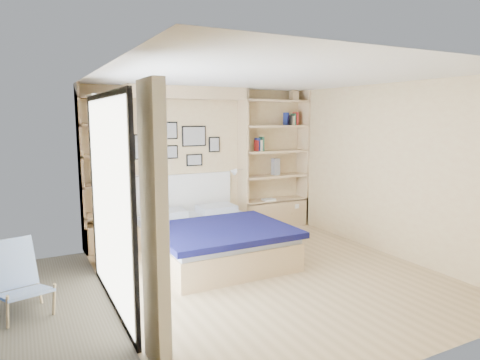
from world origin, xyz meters
TOP-DOWN VIEW (x-y plane):
  - ground at (0.00, 0.00)m, footprint 4.50×4.50m
  - room_shell at (-0.39, 1.52)m, footprint 4.50×4.50m
  - bed at (-0.39, 0.99)m, footprint 1.80×2.38m
  - photo_gallery at (-0.45, 2.22)m, footprint 1.48×0.02m
  - reading_lamps at (-0.30, 2.00)m, footprint 1.92×0.12m
  - shelf_decor at (1.11, 2.07)m, footprint 3.58×0.23m
  - deck_chair at (-2.86, 0.29)m, footprint 0.63×0.84m

SIDE VIEW (x-z plane):
  - ground at x=0.00m, z-range 0.00..0.00m
  - bed at x=-0.39m, z-range -0.25..0.82m
  - deck_chair at x=-2.86m, z-range -0.02..0.74m
  - room_shell at x=-0.39m, z-range -1.17..3.33m
  - reading_lamps at x=-0.30m, z-range 1.03..1.17m
  - photo_gallery at x=-0.45m, z-range 1.19..2.01m
  - shelf_decor at x=1.11m, z-range 0.68..2.71m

